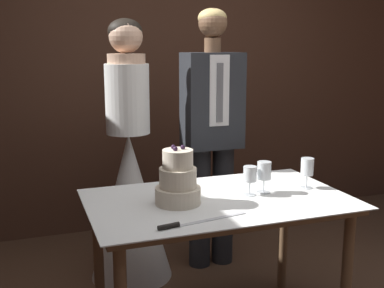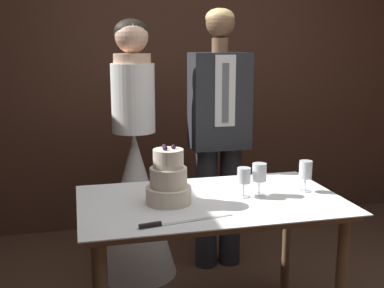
{
  "view_description": "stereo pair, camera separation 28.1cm",
  "coord_description": "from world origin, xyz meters",
  "px_view_note": "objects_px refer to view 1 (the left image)",
  "views": [
    {
      "loc": [
        -1.11,
        -1.99,
        1.54
      ],
      "look_at": [
        -0.19,
        0.6,
        0.97
      ],
      "focal_mm": 45.0,
      "sensor_mm": 36.0,
      "label": 1
    },
    {
      "loc": [
        -0.84,
        -2.07,
        1.54
      ],
      "look_at": [
        -0.19,
        0.6,
        0.97
      ],
      "focal_mm": 45.0,
      "sensor_mm": 36.0,
      "label": 2
    }
  ],
  "objects_px": {
    "bride": "(130,186)",
    "groom": "(212,130)",
    "wine_glass_middle": "(307,168)",
    "wine_glass_far": "(250,175)",
    "cake_knife": "(186,223)",
    "wine_glass_near": "(264,171)",
    "tiered_cake": "(178,181)",
    "cake_table": "(218,215)"
  },
  "relations": [
    {
      "from": "bride",
      "to": "groom",
      "type": "xyz_separation_m",
      "value": [
        0.58,
        -0.0,
        0.34
      ]
    },
    {
      "from": "wine_glass_middle",
      "to": "groom",
      "type": "relative_size",
      "value": 0.1
    },
    {
      "from": "wine_glass_middle",
      "to": "wine_glass_far",
      "type": "bearing_deg",
      "value": -178.35
    },
    {
      "from": "cake_knife",
      "to": "wine_glass_near",
      "type": "bearing_deg",
      "value": 20.07
    },
    {
      "from": "tiered_cake",
      "to": "wine_glass_far",
      "type": "distance_m",
      "value": 0.4
    },
    {
      "from": "wine_glass_far",
      "to": "tiered_cake",
      "type": "bearing_deg",
      "value": -179.32
    },
    {
      "from": "tiered_cake",
      "to": "wine_glass_middle",
      "type": "bearing_deg",
      "value": 1.14
    },
    {
      "from": "wine_glass_far",
      "to": "wine_glass_near",
      "type": "bearing_deg",
      "value": 8.35
    },
    {
      "from": "groom",
      "to": "tiered_cake",
      "type": "bearing_deg",
      "value": -121.93
    },
    {
      "from": "tiered_cake",
      "to": "wine_glass_near",
      "type": "relative_size",
      "value": 1.74
    },
    {
      "from": "cake_knife",
      "to": "wine_glass_middle",
      "type": "distance_m",
      "value": 0.87
    },
    {
      "from": "cake_table",
      "to": "wine_glass_near",
      "type": "xyz_separation_m",
      "value": [
        0.27,
        0.01,
        0.21
      ]
    },
    {
      "from": "cake_table",
      "to": "bride",
      "type": "relative_size",
      "value": 0.79
    },
    {
      "from": "cake_knife",
      "to": "wine_glass_middle",
      "type": "relative_size",
      "value": 2.64
    },
    {
      "from": "cake_knife",
      "to": "wine_glass_near",
      "type": "xyz_separation_m",
      "value": [
        0.54,
        0.31,
        0.11
      ]
    },
    {
      "from": "wine_glass_near",
      "to": "bride",
      "type": "xyz_separation_m",
      "value": [
        -0.56,
        0.8,
        -0.25
      ]
    },
    {
      "from": "cake_knife",
      "to": "bride",
      "type": "distance_m",
      "value": 1.12
    },
    {
      "from": "wine_glass_far",
      "to": "groom",
      "type": "xyz_separation_m",
      "value": [
        0.11,
        0.82,
        0.1
      ]
    },
    {
      "from": "tiered_cake",
      "to": "groom",
      "type": "relative_size",
      "value": 0.17
    },
    {
      "from": "cake_knife",
      "to": "wine_glass_near",
      "type": "height_order",
      "value": "wine_glass_near"
    },
    {
      "from": "cake_table",
      "to": "groom",
      "type": "bearing_deg",
      "value": 70.4
    },
    {
      "from": "cake_knife",
      "to": "wine_glass_middle",
      "type": "height_order",
      "value": "wine_glass_middle"
    },
    {
      "from": "wine_glass_near",
      "to": "groom",
      "type": "xyz_separation_m",
      "value": [
        0.02,
        0.8,
        0.09
      ]
    },
    {
      "from": "cake_table",
      "to": "bride",
      "type": "xyz_separation_m",
      "value": [
        -0.29,
        0.81,
        -0.05
      ]
    },
    {
      "from": "tiered_cake",
      "to": "cake_knife",
      "type": "bearing_deg",
      "value": -100.83
    },
    {
      "from": "cake_table",
      "to": "wine_glass_far",
      "type": "xyz_separation_m",
      "value": [
        0.18,
        -0.0,
        0.2
      ]
    },
    {
      "from": "cake_table",
      "to": "wine_glass_far",
      "type": "bearing_deg",
      "value": -0.92
    },
    {
      "from": "tiered_cake",
      "to": "wine_glass_middle",
      "type": "relative_size",
      "value": 1.75
    },
    {
      "from": "wine_glass_far",
      "to": "groom",
      "type": "height_order",
      "value": "groom"
    },
    {
      "from": "wine_glass_near",
      "to": "wine_glass_far",
      "type": "height_order",
      "value": "wine_glass_near"
    },
    {
      "from": "tiered_cake",
      "to": "bride",
      "type": "height_order",
      "value": "bride"
    },
    {
      "from": "wine_glass_near",
      "to": "tiered_cake",
      "type": "bearing_deg",
      "value": -177.89
    },
    {
      "from": "wine_glass_far",
      "to": "wine_glass_middle",
      "type": "bearing_deg",
      "value": 1.65
    },
    {
      "from": "wine_glass_far",
      "to": "bride",
      "type": "relative_size",
      "value": 0.09
    },
    {
      "from": "wine_glass_near",
      "to": "wine_glass_middle",
      "type": "xyz_separation_m",
      "value": [
        0.26,
        -0.0,
        -0.01
      ]
    },
    {
      "from": "cake_knife",
      "to": "wine_glass_middle",
      "type": "xyz_separation_m",
      "value": [
        0.81,
        0.31,
        0.1
      ]
    },
    {
      "from": "tiered_cake",
      "to": "bride",
      "type": "bearing_deg",
      "value": 94.71
    },
    {
      "from": "bride",
      "to": "groom",
      "type": "distance_m",
      "value": 0.67
    },
    {
      "from": "cake_table",
      "to": "groom",
      "type": "distance_m",
      "value": 0.91
    },
    {
      "from": "wine_glass_middle",
      "to": "wine_glass_far",
      "type": "distance_m",
      "value": 0.35
    },
    {
      "from": "bride",
      "to": "groom",
      "type": "bearing_deg",
      "value": -0.07
    },
    {
      "from": "wine_glass_near",
      "to": "bride",
      "type": "distance_m",
      "value": 1.01
    }
  ]
}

